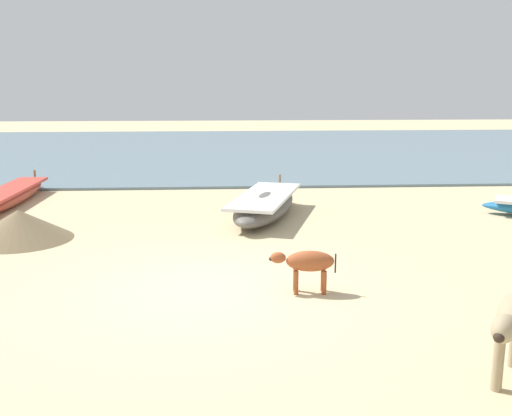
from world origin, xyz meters
The scene contains 6 objects.
ground centered at (0.00, 0.00, 0.00)m, with size 80.00×80.00×0.00m, color #CCB789.
sea_water centered at (0.00, 18.78, 0.04)m, with size 60.00×20.00×0.08m, color slate.
fishing_boat_0 centered at (-5.22, 6.78, 0.22)m, with size 0.95×4.67×0.60m.
fishing_boat_2 centered at (1.33, 4.95, 0.30)m, with size 2.22×4.07×0.75m.
calf_near_rust centered at (1.59, -0.17, 0.47)m, with size 1.02×0.34×0.66m.
debris_pile_0 centered at (-3.80, 3.24, 0.31)m, with size 2.13×2.13×0.62m, color #7A6647.
Camera 1 is at (0.29, -8.71, 3.17)m, focal length 41.71 mm.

